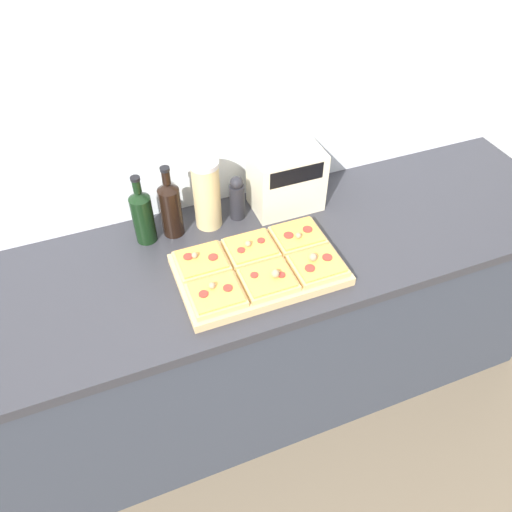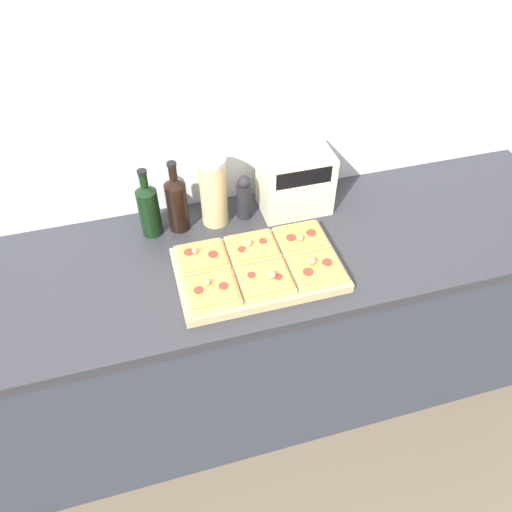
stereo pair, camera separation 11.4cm
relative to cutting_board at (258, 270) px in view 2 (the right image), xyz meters
The scene contains 15 objects.
ground_plane 0.94m from the cutting_board, 101.80° to the right, with size 12.00×12.00×0.00m, color brown.
wall_back 0.57m from the cutting_board, 95.64° to the left, with size 6.00×0.06×2.50m.
kitchen_counter 0.48m from the cutting_board, 113.67° to the left, with size 2.63×0.67×0.89m.
cutting_board is the anchor object (origin of this frame).
pizza_slice_back_left 0.19m from the cutting_board, 155.92° to the left, with size 0.16×0.15×0.05m.
pizza_slice_back_center 0.08m from the cutting_board, 90.11° to the left, with size 0.16×0.15×0.05m.
pizza_slice_back_right 0.19m from the cutting_board, 23.97° to the left, with size 0.16×0.15×0.05m.
pizza_slice_front_left 0.19m from the cutting_board, 156.03° to the right, with size 0.16×0.15×0.05m.
pizza_slice_front_center 0.08m from the cutting_board, 89.59° to the right, with size 0.16×0.15×0.05m.
pizza_slice_front_right 0.19m from the cutting_board, 23.98° to the right, with size 0.16×0.15×0.05m.
olive_oil_bottle 0.44m from the cutting_board, 135.76° to the left, with size 0.07×0.07×0.27m.
wine_bottle 0.38m from the cutting_board, 124.98° to the left, with size 0.08×0.08×0.28m.
grain_jar_tall 0.34m from the cutting_board, 104.64° to the left, with size 0.10×0.10×0.27m.
pepper_mill 0.31m from the cutting_board, 83.92° to the left, with size 0.06×0.06×0.18m.
toaster_oven 0.39m from the cutting_board, 53.15° to the left, with size 0.28×0.17×0.24m.
Camera 2 is at (-0.27, -0.89, 2.10)m, focal length 35.00 mm.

